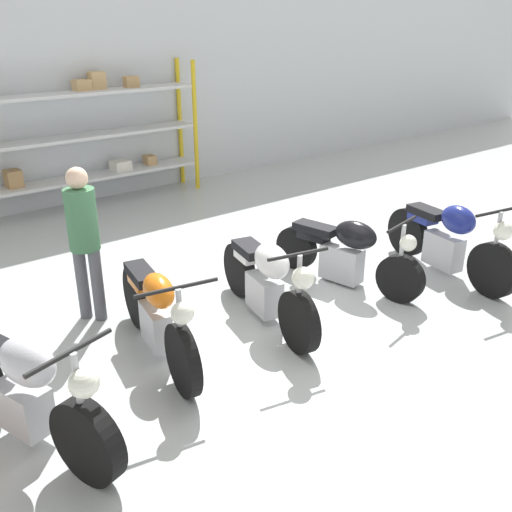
# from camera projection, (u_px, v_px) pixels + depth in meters

# --- Properties ---
(ground_plane) EXTENTS (30.00, 30.00, 0.00)m
(ground_plane) POSITION_uv_depth(u_px,v_px,m) (279.00, 327.00, 6.17)
(ground_plane) COLOR #B2B7B7
(back_wall) EXTENTS (30.00, 0.08, 3.60)m
(back_wall) POSITION_uv_depth(u_px,v_px,m) (60.00, 100.00, 9.62)
(back_wall) COLOR silver
(back_wall) RESTS_ON ground_plane
(shelving_rack) EXTENTS (4.07, 0.63, 2.39)m
(shelving_rack) POSITION_uv_depth(u_px,v_px,m) (86.00, 134.00, 9.73)
(shelving_rack) COLOR gold
(shelving_rack) RESTS_ON ground_plane
(motorcycle_silver) EXTENTS (0.89, 2.03, 1.07)m
(motorcycle_silver) POSITION_uv_depth(u_px,v_px,m) (25.00, 391.00, 4.33)
(motorcycle_silver) COLOR black
(motorcycle_silver) RESTS_ON ground_plane
(motorcycle_orange) EXTENTS (0.73, 2.03, 1.03)m
(motorcycle_orange) POSITION_uv_depth(u_px,v_px,m) (157.00, 313.00, 5.47)
(motorcycle_orange) COLOR black
(motorcycle_orange) RESTS_ON ground_plane
(motorcycle_white) EXTENTS (0.75, 2.04, 1.04)m
(motorcycle_white) POSITION_uv_depth(u_px,v_px,m) (267.00, 281.00, 6.13)
(motorcycle_white) COLOR black
(motorcycle_white) RESTS_ON ground_plane
(motorcycle_black) EXTENTS (0.74, 2.06, 0.97)m
(motorcycle_black) POSITION_uv_depth(u_px,v_px,m) (346.00, 252.00, 7.02)
(motorcycle_black) COLOR black
(motorcycle_black) RESTS_ON ground_plane
(motorcycle_blue) EXTENTS (0.73, 2.13, 1.07)m
(motorcycle_blue) POSITION_uv_depth(u_px,v_px,m) (449.00, 240.00, 7.26)
(motorcycle_blue) COLOR black
(motorcycle_blue) RESTS_ON ground_plane
(person_browsing) EXTENTS (0.45, 0.45, 1.71)m
(person_browsing) POSITION_uv_depth(u_px,v_px,m) (84.00, 233.00, 5.97)
(person_browsing) COLOR #595960
(person_browsing) RESTS_ON ground_plane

